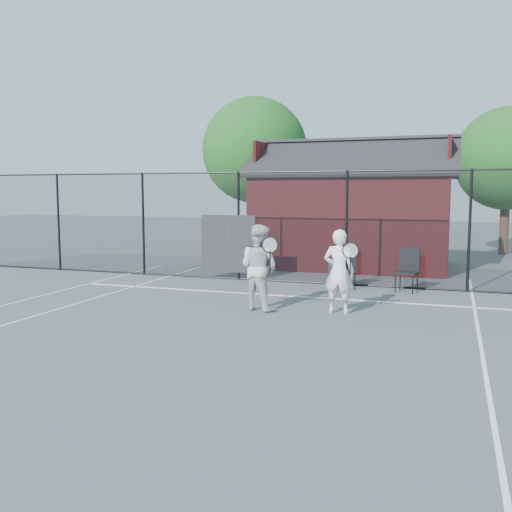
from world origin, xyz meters
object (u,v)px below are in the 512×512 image
(player_front, at_px, (339,271))
(chair_left, at_px, (347,269))
(chair_right, at_px, (407,271))
(clubhouse, at_px, (353,217))
(waste_bin, at_px, (337,275))
(player_back, at_px, (259,267))

(player_front, distance_m, chair_left, 3.06)
(chair_right, bearing_deg, clubhouse, 125.57)
(clubhouse, xyz_separation_m, chair_left, (0.61, -4.46, -1.10))
(player_front, height_order, chair_right, player_front)
(clubhouse, xyz_separation_m, waste_bin, (0.35, -4.40, -1.28))
(player_front, bearing_deg, waste_bin, 101.71)
(chair_right, distance_m, waste_bin, 1.75)
(player_front, distance_m, player_back, 1.65)
(chair_left, xyz_separation_m, waste_bin, (-0.26, 0.06, -0.18))
(clubhouse, height_order, chair_right, clubhouse)
(waste_bin, bearing_deg, player_front, -78.29)
(player_back, bearing_deg, clubhouse, 85.16)
(player_front, bearing_deg, player_back, -173.33)
(player_front, height_order, chair_left, player_front)
(player_front, relative_size, waste_bin, 2.59)
(player_back, bearing_deg, chair_right, 49.02)
(player_back, relative_size, waste_bin, 2.71)
(player_front, distance_m, chair_right, 3.17)
(player_front, bearing_deg, chair_left, 97.09)
(chair_left, relative_size, waste_bin, 1.55)
(clubhouse, relative_size, chair_left, 6.39)
(chair_right, height_order, waste_bin, chair_right)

